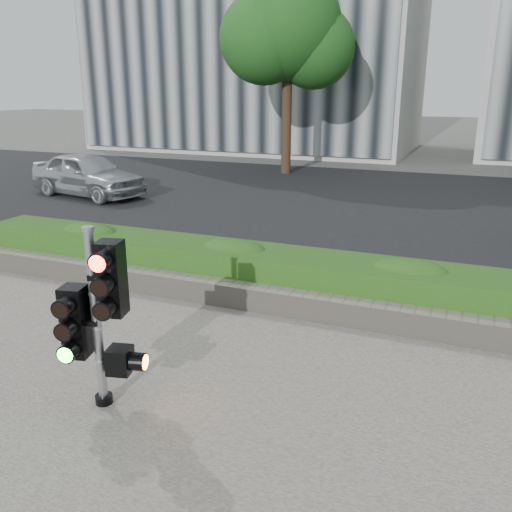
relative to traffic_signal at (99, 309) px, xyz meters
name	(u,v)px	position (x,y,z in m)	size (l,w,h in m)	color
ground	(238,379)	(1.04, 0.96, -1.06)	(120.00, 120.00, 0.00)	#51514C
road	(386,206)	(1.04, 10.96, -1.05)	(60.00, 13.00, 0.02)	black
curb	(317,284)	(1.04, 4.11, -1.00)	(60.00, 0.25, 0.12)	gray
stone_wall	(292,303)	(1.04, 2.86, -0.86)	(12.00, 0.32, 0.34)	gray
hedge	(306,277)	(1.04, 3.51, -0.69)	(12.00, 1.00, 0.68)	#4C952E
tree_left	(288,30)	(-3.48, 15.51, 3.98)	(4.61, 4.03, 7.34)	black
traffic_signal	(99,309)	(0.00, 0.00, 0.00)	(0.67, 0.55, 1.86)	black
car_silver	(87,174)	(-7.39, 8.95, -0.40)	(1.52, 3.77, 1.28)	silver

